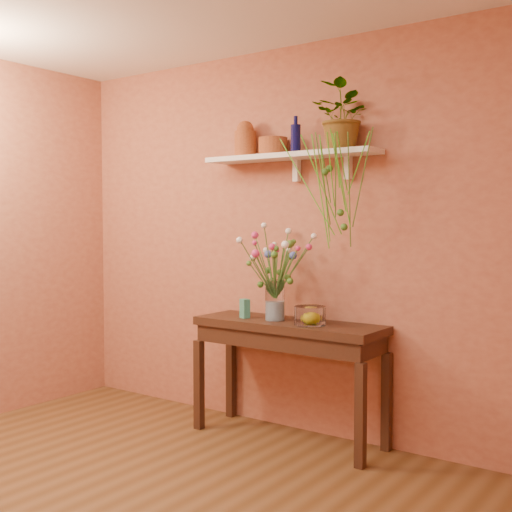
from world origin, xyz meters
The scene contains 13 objects.
room centered at (0.00, 0.00, 1.35)m, with size 4.04×4.04×2.70m.
sideboard centered at (0.11, 1.77, 0.69)m, with size 1.33×0.43×0.81m.
wall_shelf centered at (0.06, 1.87, 1.92)m, with size 1.30×0.24×0.19m.
terracotta_jug centered at (-0.34, 1.90, 2.06)m, with size 0.18×0.18×0.26m.
terracotta_pot centered at (-0.10, 1.89, 2.00)m, with size 0.20×0.20×0.12m, color #A4542E.
blue_bottle centered at (0.09, 1.89, 2.04)m, with size 0.09×0.09×0.25m.
spider_plant centered at (0.47, 1.87, 2.15)m, with size 0.38×0.33×0.43m, color #396A20.
plant_fronds centered at (0.48, 1.72, 1.69)m, with size 0.74×0.33×0.72m.
glass_vase centered at (0.02, 1.75, 0.92)m, with size 0.13×0.13×0.27m.
bouquet centered at (0.02, 1.75, 1.24)m, with size 0.47×0.53×0.51m.
glass_bowl centered at (0.32, 1.71, 0.86)m, with size 0.20×0.20×0.12m.
lemon centered at (0.31, 1.72, 0.85)m, with size 0.08×0.08×0.08m, color yellow.
carton centered at (-0.21, 1.71, 0.87)m, with size 0.07×0.05×0.13m, color teal.
Camera 1 is at (2.48, -1.89, 1.47)m, focal length 45.80 mm.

